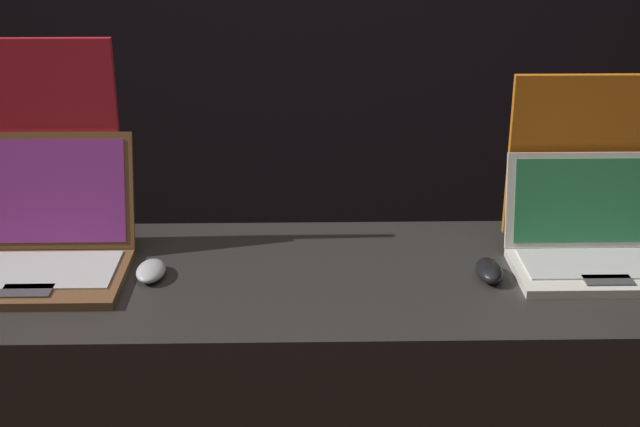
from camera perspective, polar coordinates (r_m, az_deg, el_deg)
The scene contains 6 objects.
laptop_front at distance 2.15m, azimuth -17.29°, elevation -1.82°, with size 0.39×0.36×0.29m.
mouse_front at distance 2.07m, azimuth -10.77°, elevation -3.63°, with size 0.07×0.11×0.03m.
promo_stand_front at distance 2.23m, azimuth -16.71°, elevation 4.04°, with size 0.32×0.07×0.51m.
laptop_back at distance 2.17m, azimuth 17.08°, elevation -1.81°, with size 0.38×0.28×0.25m.
mouse_back at distance 2.06m, azimuth 10.78°, elevation -3.62°, with size 0.06×0.12×0.04m.
promo_stand_back at distance 2.25m, azimuth 16.38°, elevation 3.04°, with size 0.36×0.07×0.42m.
Camera 1 is at (-0.03, -1.54, 1.76)m, focal length 50.00 mm.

